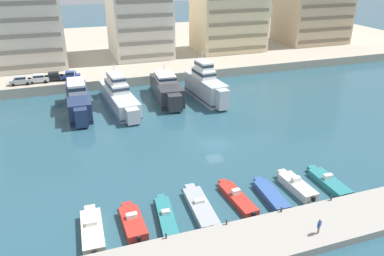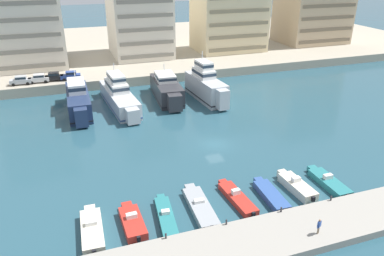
{
  "view_description": "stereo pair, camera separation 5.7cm",
  "coord_description": "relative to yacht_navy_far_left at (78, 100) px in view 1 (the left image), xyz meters",
  "views": [
    {
      "loc": [
        -19.86,
        -46.7,
        25.71
      ],
      "look_at": [
        -3.2,
        1.5,
        2.5
      ],
      "focal_mm": 35.0,
      "sensor_mm": 36.0,
      "label": 1
    },
    {
      "loc": [
        -19.81,
        -46.72,
        25.71
      ],
      "look_at": [
        -3.2,
        1.5,
        2.5
      ],
      "focal_mm": 35.0,
      "sensor_mm": 36.0,
      "label": 2
    }
  ],
  "objects": [
    {
      "name": "motorboat_cream_far_left",
      "position": [
        -1.02,
        -35.26,
        -1.7
      ],
      "size": [
        2.32,
        7.62,
        1.37
      ],
      "color": "beige",
      "rests_on": "ground"
    },
    {
      "name": "car_black_mid_left",
      "position": [
        -4.05,
        14.15,
        0.84
      ],
      "size": [
        4.2,
        2.13,
        1.8
      ],
      "color": "black",
      "rests_on": "quay_promenade"
    },
    {
      "name": "motorboat_teal_right",
      "position": [
        27.6,
        -35.57,
        -1.77
      ],
      "size": [
        2.06,
        7.36,
        1.33
      ],
      "color": "teal",
      "rests_on": "ground"
    },
    {
      "name": "apartment_block_left",
      "position": [
        -9.53,
        29.69,
        11.87
      ],
      "size": [
        18.15,
        17.01,
        25.91
      ],
      "color": "silver",
      "rests_on": "quay_promenade"
    },
    {
      "name": "motorboat_red_center",
      "position": [
        15.43,
        -34.86,
        -1.8
      ],
      "size": [
        2.25,
        7.63,
        1.3
      ],
      "color": "red",
      "rests_on": "ground"
    },
    {
      "name": "car_silver_far_left",
      "position": [
        -10.44,
        13.62,
        0.84
      ],
      "size": [
        4.15,
        2.03,
        1.8
      ],
      "color": "#B7BCC1",
      "rests_on": "quay_promenade"
    },
    {
      "name": "apartment_block_center_left",
      "position": [
        42.82,
        29.64,
        9.85
      ],
      "size": [
        18.62,
        14.06,
        21.85
      ],
      "color": "beige",
      "rests_on": "quay_promenade"
    },
    {
      "name": "motorboat_blue_center_right",
      "position": [
        19.36,
        -35.76,
        -1.77
      ],
      "size": [
        2.13,
        7.14,
        0.86
      ],
      "color": "#33569E",
      "rests_on": "ground"
    },
    {
      "name": "car_blue_center_left",
      "position": [
        -0.6,
        13.84,
        0.84
      ],
      "size": [
        4.18,
        2.08,
        1.8
      ],
      "color": "#28428E",
      "rests_on": "quay_promenade"
    },
    {
      "name": "car_white_left",
      "position": [
        -6.95,
        13.82,
        0.84
      ],
      "size": [
        4.19,
        2.11,
        1.8
      ],
      "color": "white",
      "rests_on": "quay_promenade"
    },
    {
      "name": "yacht_silver_left",
      "position": [
        7.39,
        0.01,
        -0.03
      ],
      "size": [
        5.43,
        19.65,
        7.84
      ],
      "color": "silver",
      "rests_on": "ground"
    },
    {
      "name": "yacht_charcoal_mid_left",
      "position": [
        16.99,
        1.04,
        -0.15
      ],
      "size": [
        5.42,
        16.21,
        6.68
      ],
      "color": "#333338",
      "rests_on": "ground"
    },
    {
      "name": "motorboat_teal_mid_left",
      "position": [
        6.65,
        -35.9,
        -1.78
      ],
      "size": [
        2.37,
        8.35,
        1.17
      ],
      "color": "teal",
      "rests_on": "ground"
    },
    {
      "name": "bollard_west",
      "position": [
        5.67,
        -39.4,
        -0.99
      ],
      "size": [
        0.2,
        0.2,
        0.61
      ],
      "color": "#2D2D33",
      "rests_on": "pier_dock"
    },
    {
      "name": "motorboat_cream_mid_right",
      "position": [
        23.2,
        -35.2,
        -1.63
      ],
      "size": [
        2.2,
        6.73,
        1.63
      ],
      "color": "beige",
      "rests_on": "ground"
    },
    {
      "name": "ground_plane",
      "position": [
        18.54,
        -20.61,
        -2.18
      ],
      "size": [
        400.0,
        400.0,
        0.0
      ],
      "primitive_type": "plane",
      "color": "#285160"
    },
    {
      "name": "motorboat_red_left",
      "position": [
        3.11,
        -35.33,
        -1.72
      ],
      "size": [
        2.21,
        6.44,
        1.37
      ],
      "color": "red",
      "rests_on": "ground"
    },
    {
      "name": "bollard_west_mid",
      "position": [
        12.07,
        -39.4,
        -0.99
      ],
      "size": [
        0.2,
        0.2,
        0.61
      ],
      "color": "#2D2D33",
      "rests_on": "pier_dock"
    },
    {
      "name": "bollard_east",
      "position": [
        24.88,
        -39.4,
        -0.99
      ],
      "size": [
        0.2,
        0.2,
        0.61
      ],
      "color": "#2D2D33",
      "rests_on": "pier_dock"
    },
    {
      "name": "bollard_east_mid",
      "position": [
        18.48,
        -39.4,
        -0.99
      ],
      "size": [
        0.2,
        0.2,
        0.61
      ],
      "color": "#2D2D33",
      "rests_on": "pier_dock"
    },
    {
      "name": "pedestrian_near_edge",
      "position": [
        20.09,
        -43.61,
        -0.32
      ],
      "size": [
        0.59,
        0.42,
        1.68
      ],
      "color": "#7A6B56",
      "rests_on": "pier_dock"
    },
    {
      "name": "quay_promenade",
      "position": [
        18.54,
        46.08,
        -1.16
      ],
      "size": [
        180.0,
        70.0,
        2.05
      ],
      "primitive_type": "cube",
      "color": "#ADA38E",
      "rests_on": "ground"
    },
    {
      "name": "yacht_silver_center_left",
      "position": [
        24.3,
        -1.59,
        0.6
      ],
      "size": [
        4.75,
        15.37,
        9.27
      ],
      "color": "silver",
      "rests_on": "ground"
    },
    {
      "name": "pier_dock",
      "position": [
        18.54,
        -42.26,
        -1.75
      ],
      "size": [
        120.0,
        6.21,
        0.87
      ],
      "primitive_type": "cube",
      "color": "#9E998E",
      "rests_on": "ground"
    },
    {
      "name": "motorboat_grey_center_left",
      "position": [
        10.78,
        -35.08,
        -1.8
      ],
      "size": [
        2.44,
        8.61,
        1.1
      ],
      "color": "#9EA3A8",
      "rests_on": "ground"
    },
    {
      "name": "apartment_block_mid_left",
      "position": [
        18.18,
        31.44,
        11.38
      ],
      "size": [
        14.81,
        17.92,
        24.92
      ],
      "color": "silver",
      "rests_on": "quay_promenade"
    },
    {
      "name": "yacht_navy_far_left",
      "position": [
        0.0,
        0.0,
        0.0
      ],
      "size": [
        3.95,
        17.14,
        7.16
      ],
      "color": "navy",
      "rests_on": "ground"
    }
  ]
}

